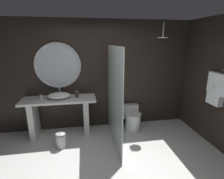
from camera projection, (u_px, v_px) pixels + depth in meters
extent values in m
cube|color=black|center=(97.00, 76.00, 4.14)|extent=(4.80, 0.10, 2.60)
cube|color=black|center=(218.00, 83.00, 3.43)|extent=(0.10, 2.47, 2.60)
cube|color=silver|center=(59.00, 100.00, 3.78)|extent=(1.61, 0.57, 0.05)
cube|color=silver|center=(34.00, 120.00, 3.81)|extent=(0.12, 0.48, 0.84)
cube|color=silver|center=(86.00, 116.00, 3.99)|extent=(0.12, 0.48, 0.84)
ellipsoid|color=white|center=(59.00, 96.00, 3.78)|extent=(0.50, 0.41, 0.12)
cylinder|color=#B7B7BC|center=(60.00, 91.00, 3.94)|extent=(0.02, 0.02, 0.21)
cylinder|color=#B7B7BC|center=(59.00, 88.00, 3.85)|extent=(0.02, 0.13, 0.02)
cylinder|color=silver|center=(41.00, 97.00, 3.74)|extent=(0.06, 0.06, 0.09)
cylinder|color=#282D28|center=(77.00, 95.00, 3.82)|extent=(0.06, 0.06, 0.13)
cylinder|color=#B7B7BC|center=(77.00, 91.00, 3.80)|extent=(0.04, 0.04, 0.02)
torus|color=#B7B7BC|center=(58.00, 66.00, 3.84)|extent=(1.03, 0.05, 1.03)
cylinder|color=#B2BCC1|center=(58.00, 66.00, 3.84)|extent=(0.95, 0.01, 0.95)
cube|color=silver|center=(114.00, 97.00, 3.46)|extent=(0.02, 1.58, 2.03)
cylinder|color=#B7B7BC|center=(163.00, 30.00, 3.72)|extent=(0.02, 0.02, 0.31)
cylinder|color=#B7B7BC|center=(163.00, 38.00, 3.76)|extent=(0.24, 0.24, 0.02)
sphere|color=#B7B7BC|center=(223.00, 70.00, 3.21)|extent=(0.04, 0.04, 0.04)
cube|color=white|center=(216.00, 89.00, 3.30)|extent=(0.12, 0.33, 0.63)
cylinder|color=white|center=(210.00, 81.00, 3.44)|extent=(0.10, 0.10, 0.41)
sphere|color=white|center=(213.00, 88.00, 3.28)|extent=(0.07, 0.07, 0.07)
cylinder|color=white|center=(133.00, 122.00, 4.18)|extent=(0.37, 0.37, 0.41)
ellipsoid|color=white|center=(133.00, 114.00, 4.13)|extent=(0.39, 0.42, 0.02)
cube|color=white|center=(130.00, 111.00, 4.39)|extent=(0.39, 0.17, 0.35)
cylinder|color=#B7B7BC|center=(61.00, 141.00, 3.49)|extent=(0.20, 0.20, 0.28)
ellipsoid|color=#B7B7BC|center=(60.00, 134.00, 3.44)|extent=(0.20, 0.20, 0.06)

